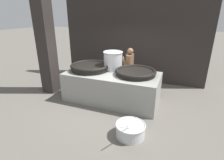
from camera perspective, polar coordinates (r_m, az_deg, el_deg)
name	(u,v)px	position (r m, az deg, el deg)	size (l,w,h in m)	color
ground_plane	(112,99)	(6.18, 0.00, -6.35)	(60.00, 60.00, 0.00)	#666059
back_wall	(132,36)	(7.78, 6.53, 14.19)	(6.24, 0.24, 3.89)	#2D2826
support_pillar	(46,40)	(6.76, -20.85, 12.04)	(0.49, 0.49, 3.89)	#2D2826
hearth_platform	(112,87)	(5.98, 0.00, -2.19)	(3.12, 1.48, 0.97)	gray
giant_wok_near	(90,67)	(6.17, -7.18, 4.32)	(1.36, 1.36, 0.21)	black
giant_wok_far	(136,72)	(5.67, 7.70, 2.58)	(1.32, 1.32, 0.17)	black
stock_pot	(113,60)	(6.10, 0.32, 6.45)	(0.68, 0.68, 0.65)	silver
cook	(129,68)	(6.64, 5.72, 3.87)	(0.39, 0.60, 1.66)	brown
prep_bowl_vegetables	(130,129)	(4.43, 5.99, -15.76)	(0.74, 0.95, 0.64)	silver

